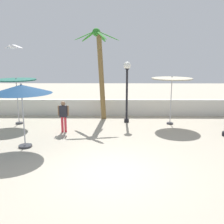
{
  "coord_description": "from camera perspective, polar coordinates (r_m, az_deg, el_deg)",
  "views": [
    {
      "loc": [
        0.11,
        -8.26,
        3.82
      ],
      "look_at": [
        0.0,
        2.97,
        1.4
      ],
      "focal_mm": 42.79,
      "sensor_mm": 36.0,
      "label": 1
    }
  ],
  "objects": [
    {
      "name": "ground_plane",
      "position": [
        9.1,
        -0.19,
        -12.67
      ],
      "size": [
        56.0,
        56.0,
        0.0
      ],
      "primitive_type": "plane",
      "color": "#B2A893"
    },
    {
      "name": "boundary_wall",
      "position": [
        17.07,
        0.18,
        0.99
      ],
      "size": [
        25.2,
        0.3,
        1.02
      ],
      "primitive_type": "cube",
      "color": "silver",
      "rests_on": "ground_plane"
    },
    {
      "name": "patio_umbrella_1",
      "position": [
        11.41,
        -18.81,
        4.52
      ],
      "size": [
        2.47,
        2.47,
        2.69
      ],
      "color": "#333338",
      "rests_on": "ground_plane"
    },
    {
      "name": "patio_umbrella_2",
      "position": [
        15.56,
        -19.79,
        6.03
      ],
      "size": [
        2.15,
        2.15,
        2.6
      ],
      "color": "#333338",
      "rests_on": "ground_plane"
    },
    {
      "name": "patio_umbrella_3",
      "position": [
        14.95,
        12.67,
        6.55
      ],
      "size": [
        2.19,
        2.19,
        2.69
      ],
      "color": "#333338",
      "rests_on": "ground_plane"
    },
    {
      "name": "palm_tree_1",
      "position": [
        15.85,
        -2.59,
        10.16
      ],
      "size": [
        2.58,
        2.52,
        5.31
      ],
      "color": "brown",
      "rests_on": "ground_plane"
    },
    {
      "name": "lamp_post_1",
      "position": [
        15.06,
        3.22,
        6.2
      ],
      "size": [
        0.4,
        0.4,
        3.44
      ],
      "color": "black",
      "rests_on": "ground_plane"
    },
    {
      "name": "guest_0",
      "position": [
        13.45,
        -10.33,
        -0.37
      ],
      "size": [
        0.56,
        0.26,
        1.58
      ],
      "color": "#D8333F",
      "rests_on": "ground_plane"
    },
    {
      "name": "seagull_0",
      "position": [
        11.44,
        -20.42,
        12.91
      ],
      "size": [
        1.0,
        0.91,
        0.16
      ],
      "color": "white"
    }
  ]
}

